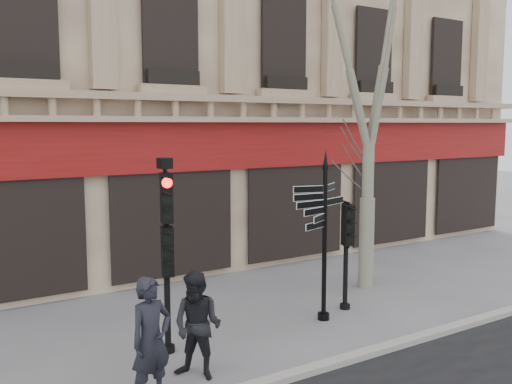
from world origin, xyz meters
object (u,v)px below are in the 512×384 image
at_px(fingerpost, 325,207).
at_px(pedestrian_b, 198,326).
at_px(traffic_signal_main, 166,231).
at_px(traffic_signal_secondary, 346,236).
at_px(plane_tree, 371,38).
at_px(pedestrian_a, 151,341).

height_order(fingerpost, pedestrian_b, fingerpost).
bearing_deg(traffic_signal_main, pedestrian_b, -73.65).
relative_size(fingerpost, traffic_signal_secondary, 1.52).
relative_size(plane_tree, pedestrian_b, 5.01).
height_order(traffic_signal_secondary, pedestrian_b, traffic_signal_secondary).
distance_m(fingerpost, pedestrian_b, 4.03).
bearing_deg(plane_tree, traffic_signal_main, -169.24).
bearing_deg(fingerpost, pedestrian_a, -170.43).
relative_size(traffic_signal_secondary, pedestrian_a, 1.24).
xyz_separation_m(traffic_signal_secondary, pedestrian_a, (-5.40, -1.74, -0.71)).
bearing_deg(plane_tree, fingerpost, -151.95).
height_order(fingerpost, traffic_signal_secondary, fingerpost).
distance_m(traffic_signal_main, plane_tree, 7.34).
height_order(traffic_signal_secondary, pedestrian_a, traffic_signal_secondary).
height_order(traffic_signal_secondary, plane_tree, plane_tree).
bearing_deg(traffic_signal_secondary, pedestrian_a, -144.56).
xyz_separation_m(traffic_signal_main, plane_tree, (6.04, 1.15, 4.02)).
xyz_separation_m(fingerpost, pedestrian_b, (-3.56, -1.07, -1.56)).
bearing_deg(pedestrian_a, traffic_signal_main, 44.60).
distance_m(fingerpost, traffic_signal_main, 3.55).
relative_size(fingerpost, pedestrian_b, 2.05).
distance_m(pedestrian_a, pedestrian_b, 1.05).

